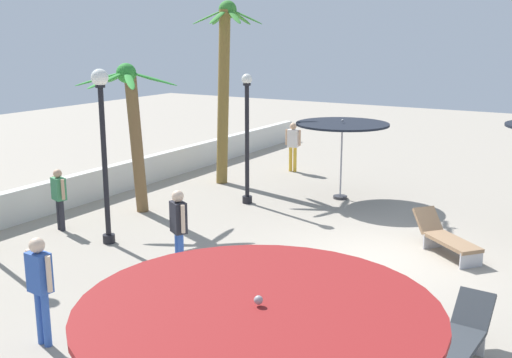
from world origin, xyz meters
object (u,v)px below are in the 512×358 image
(lamp_post_0, at_px, (247,135))
(guest_0, at_px, (40,280))
(lounge_chair_1, at_px, (459,339))
(patio_umbrella_0, at_px, (258,319))
(palm_tree_0, at_px, (133,119))
(lounge_chair_2, at_px, (445,237))
(guest_2, at_px, (293,142))
(patio_umbrella_2, at_px, (342,127))
(guest_1, at_px, (179,224))
(lounge_chair_0, at_px, (177,322))
(lamp_post_2, at_px, (103,136))
(palm_tree_2, at_px, (225,74))
(guest_3, at_px, (59,194))

(lamp_post_0, height_order, guest_0, lamp_post_0)
(lamp_post_0, height_order, lounge_chair_1, lamp_post_0)
(patio_umbrella_0, height_order, palm_tree_0, palm_tree_0)
(lounge_chair_1, distance_m, lounge_chair_2, 4.79)
(guest_2, bearing_deg, patio_umbrella_2, -131.28)
(patio_umbrella_2, height_order, guest_1, patio_umbrella_2)
(lounge_chair_1, bearing_deg, guest_0, 115.76)
(lounge_chair_2, distance_m, guest_0, 8.51)
(palm_tree_0, bearing_deg, lounge_chair_2, -82.23)
(lamp_post_0, distance_m, lounge_chair_2, 6.27)
(lounge_chair_0, distance_m, lounge_chair_2, 6.77)
(patio_umbrella_2, xyz_separation_m, lounge_chair_0, (-9.45, -1.34, -1.73))
(lounge_chair_0, bearing_deg, guest_1, 36.89)
(lamp_post_2, distance_m, guest_2, 9.08)
(palm_tree_2, relative_size, lamp_post_2, 1.44)
(palm_tree_0, distance_m, lamp_post_2, 2.42)
(patio_umbrella_2, relative_size, lounge_chair_1, 1.39)
(guest_1, height_order, guest_2, guest_1)
(guest_2, xyz_separation_m, guest_3, (-8.85, 1.81, -0.13))
(patio_umbrella_0, height_order, lamp_post_2, lamp_post_2)
(lamp_post_0, height_order, guest_3, lamp_post_0)
(palm_tree_0, bearing_deg, guest_0, -149.74)
(palm_tree_0, height_order, guest_1, palm_tree_0)
(lamp_post_0, bearing_deg, guest_0, -169.33)
(palm_tree_2, bearing_deg, lounge_chair_2, -112.20)
(guest_0, bearing_deg, lounge_chair_0, -60.02)
(palm_tree_0, xyz_separation_m, lamp_post_2, (-2.17, -1.08, -0.05))
(palm_tree_2, distance_m, lamp_post_2, 6.64)
(guest_1, bearing_deg, lamp_post_0, 17.46)
(lamp_post_0, relative_size, lounge_chair_0, 1.91)
(lounge_chair_2, bearing_deg, patio_umbrella_0, -176.69)
(patio_umbrella_2, bearing_deg, guest_0, 177.52)
(lounge_chair_1, distance_m, guest_2, 13.11)
(lounge_chair_2, relative_size, guest_1, 1.03)
(lamp_post_2, height_order, guest_0, lamp_post_2)
(palm_tree_0, xyz_separation_m, guest_1, (-2.86, -3.67, -1.49))
(palm_tree_2, bearing_deg, lamp_post_2, -170.69)
(palm_tree_0, xyz_separation_m, guest_3, (-2.07, 0.61, -1.63))
(palm_tree_0, distance_m, lounge_chair_0, 7.83)
(patio_umbrella_0, distance_m, guest_2, 16.37)
(palm_tree_2, relative_size, guest_1, 3.29)
(lounge_chair_2, bearing_deg, guest_1, 132.78)
(lounge_chair_0, distance_m, lounge_chair_1, 4.22)
(patio_umbrella_2, xyz_separation_m, guest_2, (2.54, 2.90, -1.08))
(guest_1, distance_m, guest_3, 4.35)
(guest_0, bearing_deg, lounge_chair_2, -30.38)
(lamp_post_2, height_order, guest_1, lamp_post_2)
(palm_tree_0, xyz_separation_m, lounge_chair_2, (1.08, -7.93, -2.17))
(patio_umbrella_2, distance_m, lamp_post_0, 2.77)
(patio_umbrella_2, height_order, lamp_post_0, lamp_post_0)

